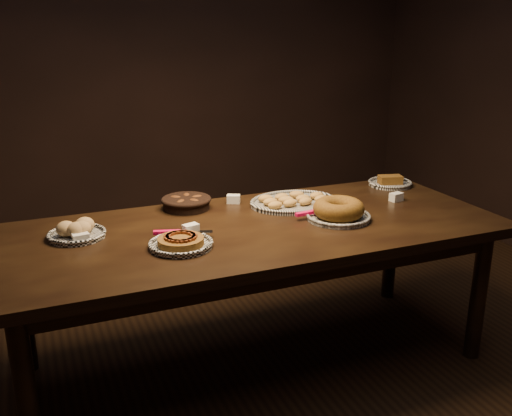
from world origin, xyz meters
name	(u,v)px	position (x,y,z in m)	size (l,w,h in m)	color
ground	(255,361)	(0.00, 0.00, 0.00)	(5.00, 5.00, 0.00)	black
buffet_table	(255,240)	(0.00, 0.00, 0.68)	(2.40, 1.00, 0.75)	black
apple_tart_plate	(181,243)	(-0.40, -0.14, 0.77)	(0.31, 0.30, 0.05)	white
madeleine_platter	(293,201)	(0.32, 0.23, 0.77)	(0.47, 0.38, 0.05)	black
bundt_cake_plate	(338,211)	(0.42, -0.07, 0.79)	(0.37, 0.32, 0.10)	black
croissant_basket	(186,202)	(-0.23, 0.38, 0.79)	(0.29, 0.29, 0.07)	black
bread_roll_plate	(77,231)	(-0.80, 0.15, 0.78)	(0.26, 0.26, 0.08)	white
loaf_plate	(390,182)	(1.02, 0.36, 0.77)	(0.26, 0.26, 0.06)	black
tent_cards	(253,214)	(0.03, 0.10, 0.77)	(1.74, 0.48, 0.04)	white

